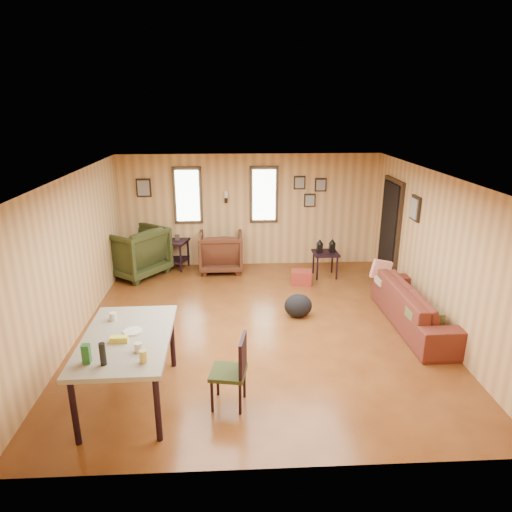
{
  "coord_description": "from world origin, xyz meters",
  "views": [
    {
      "loc": [
        -0.36,
        -6.54,
        3.38
      ],
      "look_at": [
        0.0,
        0.4,
        1.05
      ],
      "focal_mm": 32.0,
      "sensor_mm": 36.0,
      "label": 1
    }
  ],
  "objects_px": {
    "sofa": "(423,300)",
    "side_table": "(326,251)",
    "recliner_green": "(134,249)",
    "recliner_brown": "(221,250)",
    "end_table": "(173,249)",
    "dining_table": "(126,343)"
  },
  "relations": [
    {
      "from": "sofa",
      "to": "end_table",
      "type": "bearing_deg",
      "value": 54.42
    },
    {
      "from": "recliner_green",
      "to": "side_table",
      "type": "bearing_deg",
      "value": 122.44
    },
    {
      "from": "end_table",
      "to": "recliner_brown",
      "type": "bearing_deg",
      "value": -10.36
    },
    {
      "from": "recliner_green",
      "to": "recliner_brown",
      "type": "bearing_deg",
      "value": 133.03
    },
    {
      "from": "sofa",
      "to": "recliner_green",
      "type": "relative_size",
      "value": 2.06
    },
    {
      "from": "sofa",
      "to": "recliner_green",
      "type": "height_order",
      "value": "recliner_green"
    },
    {
      "from": "end_table",
      "to": "side_table",
      "type": "height_order",
      "value": "side_table"
    },
    {
      "from": "recliner_brown",
      "to": "sofa",
      "type": "bearing_deg",
      "value": 138.94
    },
    {
      "from": "sofa",
      "to": "recliner_brown",
      "type": "distance_m",
      "value": 4.24
    },
    {
      "from": "sofa",
      "to": "side_table",
      "type": "distance_m",
      "value": 2.53
    },
    {
      "from": "end_table",
      "to": "side_table",
      "type": "bearing_deg",
      "value": -11.85
    },
    {
      "from": "recliner_brown",
      "to": "side_table",
      "type": "height_order",
      "value": "recliner_brown"
    },
    {
      "from": "recliner_green",
      "to": "end_table",
      "type": "xyz_separation_m",
      "value": [
        0.73,
        0.39,
        -0.13
      ]
    },
    {
      "from": "sofa",
      "to": "recliner_brown",
      "type": "height_order",
      "value": "recliner_brown"
    },
    {
      "from": "recliner_green",
      "to": "side_table",
      "type": "distance_m",
      "value": 3.9
    },
    {
      "from": "recliner_brown",
      "to": "side_table",
      "type": "bearing_deg",
      "value": 166.89
    },
    {
      "from": "recliner_brown",
      "to": "dining_table",
      "type": "relative_size",
      "value": 0.55
    },
    {
      "from": "sofa",
      "to": "recliner_brown",
      "type": "relative_size",
      "value": 2.51
    },
    {
      "from": "sofa",
      "to": "recliner_brown",
      "type": "xyz_separation_m",
      "value": [
        -3.22,
        2.75,
        0.01
      ]
    },
    {
      "from": "sofa",
      "to": "recliner_green",
      "type": "bearing_deg",
      "value": 61.98
    },
    {
      "from": "sofa",
      "to": "side_table",
      "type": "xyz_separation_m",
      "value": [
        -1.09,
        2.28,
        0.09
      ]
    },
    {
      "from": "side_table",
      "to": "end_table",
      "type": "bearing_deg",
      "value": 168.15
    }
  ]
}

